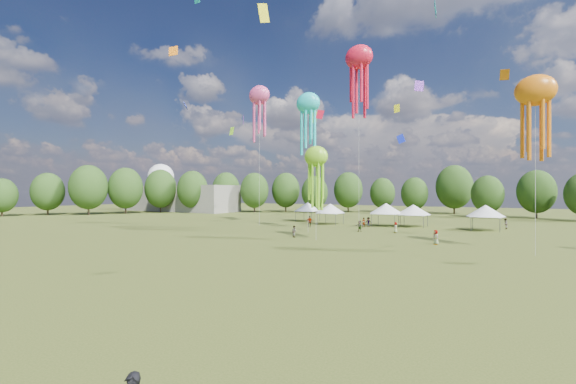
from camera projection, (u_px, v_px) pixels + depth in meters
The scene contains 9 objects.
ground at pixel (71, 331), 15.44m from camera, with size 300.00×300.00×0.00m, color #384416.
spectator_near at pixel (294, 232), 47.50m from camera, with size 0.75×0.58×1.54m, color gray.
spectators_far at pixel (386, 225), 56.07m from camera, with size 29.91×24.77×1.89m.
festival_tents at pixel (382, 209), 64.02m from camera, with size 37.53×9.41×4.05m.
show_kites at pixel (332, 103), 52.89m from camera, with size 44.17×15.36×28.65m.
small_kites at pixel (357, 37), 52.75m from camera, with size 72.34×47.19×45.44m.
treeline at pixel (385, 189), 71.17m from camera, with size 201.57×95.24×13.43m.
hangar at pixel (180, 198), 114.11m from camera, with size 40.00×12.00×8.00m, color gray.
radome at pixel (161, 181), 127.44m from camera, with size 9.00×9.00×16.00m.
Camera 1 is at (15.92, -8.51, 5.99)m, focal length 22.40 mm.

